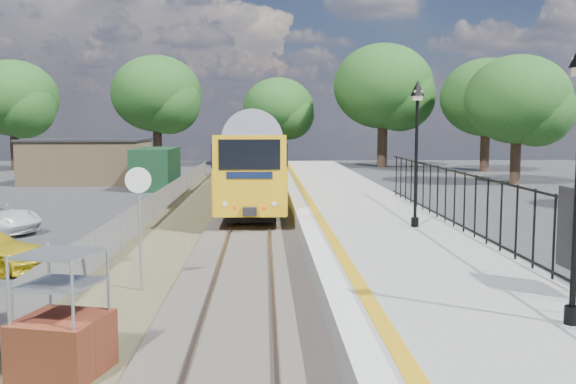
{
  "coord_description": "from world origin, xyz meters",
  "views": [
    {
      "loc": [
        0.54,
        -13.92,
        4.12
      ],
      "look_at": [
        1.28,
        6.19,
        2.0
      ],
      "focal_mm": 40.0,
      "sensor_mm": 36.0,
      "label": 1
    }
  ],
  "objects_px": {
    "train": "(256,151)",
    "speed_sign": "(139,207)",
    "victorian_lamp_north": "(417,119)",
    "brick_plinth": "(61,317)"
  },
  "relations": [
    {
      "from": "train",
      "to": "speed_sign",
      "type": "height_order",
      "value": "train"
    },
    {
      "from": "victorian_lamp_north",
      "to": "brick_plinth",
      "type": "height_order",
      "value": "victorian_lamp_north"
    },
    {
      "from": "victorian_lamp_north",
      "to": "train",
      "type": "bearing_deg",
      "value": 102.53
    },
    {
      "from": "victorian_lamp_north",
      "to": "brick_plinth",
      "type": "xyz_separation_m",
      "value": [
        -8.06,
        -9.66,
        -3.29
      ]
    },
    {
      "from": "train",
      "to": "brick_plinth",
      "type": "distance_m",
      "value": 33.66
    },
    {
      "from": "train",
      "to": "brick_plinth",
      "type": "xyz_separation_m",
      "value": [
        -2.76,
        -33.52,
        -1.33
      ]
    },
    {
      "from": "speed_sign",
      "to": "brick_plinth",
      "type": "bearing_deg",
      "value": -98.22
    },
    {
      "from": "brick_plinth",
      "to": "speed_sign",
      "type": "relative_size",
      "value": 0.68
    },
    {
      "from": "victorian_lamp_north",
      "to": "brick_plinth",
      "type": "distance_m",
      "value": 13.01
    },
    {
      "from": "train",
      "to": "brick_plinth",
      "type": "bearing_deg",
      "value": -94.72
    }
  ]
}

